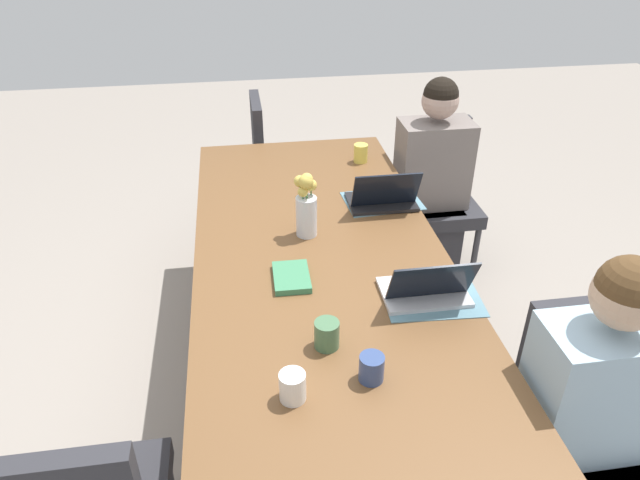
{
  "coord_description": "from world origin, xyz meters",
  "views": [
    {
      "loc": [
        2.03,
        -0.31,
        2.08
      ],
      "look_at": [
        0.0,
        0.0,
        0.79
      ],
      "focal_mm": 32.59,
      "sensor_mm": 36.0,
      "label": 1
    }
  ],
  "objects_px": {
    "person_far_left_mid": "(581,426)",
    "coffee_mug_centre_right": "(327,334)",
    "book_red_cover": "(291,277)",
    "laptop_far_left_mid": "(426,289)",
    "chair_far_left_near": "(435,189)",
    "flower_vase": "(306,205)",
    "dining_table": "(320,263)",
    "coffee_mug_near_left": "(371,368)",
    "coffee_mug_centre_left": "(361,153)",
    "chair_far_left_mid": "(584,412)",
    "coffee_mug_near_right": "(293,386)",
    "laptop_far_left_near": "(383,198)",
    "chair_head_left_left_far": "(276,157)",
    "person_far_left_near": "(430,191)"
  },
  "relations": [
    {
      "from": "chair_far_left_mid",
      "to": "coffee_mug_near_right",
      "type": "height_order",
      "value": "chair_far_left_mid"
    },
    {
      "from": "dining_table",
      "to": "person_far_left_mid",
      "type": "relative_size",
      "value": 2.01
    },
    {
      "from": "laptop_far_left_near",
      "to": "coffee_mug_centre_right",
      "type": "relative_size",
      "value": 3.21
    },
    {
      "from": "person_far_left_near",
      "to": "person_far_left_mid",
      "type": "xyz_separation_m",
      "value": [
        1.73,
        -0.03,
        0.0
      ]
    },
    {
      "from": "chair_far_left_mid",
      "to": "laptop_far_left_mid",
      "type": "xyz_separation_m",
      "value": [
        -0.41,
        -0.47,
        0.29
      ]
    },
    {
      "from": "dining_table",
      "to": "person_far_left_mid",
      "type": "bearing_deg",
      "value": 40.88
    },
    {
      "from": "laptop_far_left_near",
      "to": "coffee_mug_near_left",
      "type": "bearing_deg",
      "value": -15.58
    },
    {
      "from": "chair_far_left_near",
      "to": "book_red_cover",
      "type": "height_order",
      "value": "chair_far_left_near"
    },
    {
      "from": "flower_vase",
      "to": "coffee_mug_centre_left",
      "type": "bearing_deg",
      "value": 151.23
    },
    {
      "from": "flower_vase",
      "to": "coffee_mug_near_right",
      "type": "distance_m",
      "value": 0.96
    },
    {
      "from": "flower_vase",
      "to": "coffee_mug_near_left",
      "type": "distance_m",
      "value": 0.91
    },
    {
      "from": "chair_far_left_near",
      "to": "flower_vase",
      "type": "height_order",
      "value": "flower_vase"
    },
    {
      "from": "person_far_left_near",
      "to": "dining_table",
      "type": "bearing_deg",
      "value": -42.25
    },
    {
      "from": "chair_far_left_mid",
      "to": "book_red_cover",
      "type": "height_order",
      "value": "chair_far_left_mid"
    },
    {
      "from": "book_red_cover",
      "to": "laptop_far_left_mid",
      "type": "bearing_deg",
      "value": 69.65
    },
    {
      "from": "person_far_left_mid",
      "to": "laptop_far_left_near",
      "type": "bearing_deg",
      "value": -161.74
    },
    {
      "from": "chair_far_left_mid",
      "to": "coffee_mug_near_left",
      "type": "xyz_separation_m",
      "value": [
        -0.03,
        -0.76,
        0.29
      ]
    },
    {
      "from": "coffee_mug_near_left",
      "to": "dining_table",
      "type": "bearing_deg",
      "value": -176.44
    },
    {
      "from": "coffee_mug_centre_right",
      "to": "book_red_cover",
      "type": "relative_size",
      "value": 0.5
    },
    {
      "from": "person_far_left_near",
      "to": "coffee_mug_centre_right",
      "type": "bearing_deg",
      "value": -30.32
    },
    {
      "from": "person_far_left_near",
      "to": "laptop_far_left_mid",
      "type": "xyz_separation_m",
      "value": [
        1.24,
        -0.44,
        0.26
      ]
    },
    {
      "from": "coffee_mug_centre_right",
      "to": "book_red_cover",
      "type": "distance_m",
      "value": 0.4
    },
    {
      "from": "dining_table",
      "to": "coffee_mug_near_left",
      "type": "height_order",
      "value": "coffee_mug_near_left"
    },
    {
      "from": "dining_table",
      "to": "chair_far_left_near",
      "type": "distance_m",
      "value": 1.27
    },
    {
      "from": "dining_table",
      "to": "laptop_far_left_near",
      "type": "distance_m",
      "value": 0.5
    },
    {
      "from": "coffee_mug_near_right",
      "to": "coffee_mug_centre_left",
      "type": "height_order",
      "value": "coffee_mug_centre_left"
    },
    {
      "from": "coffee_mug_near_left",
      "to": "coffee_mug_centre_left",
      "type": "xyz_separation_m",
      "value": [
        -1.62,
        0.31,
        0.0
      ]
    },
    {
      "from": "chair_far_left_mid",
      "to": "laptop_far_left_near",
      "type": "relative_size",
      "value": 2.81
    },
    {
      "from": "chair_far_left_mid",
      "to": "laptop_far_left_mid",
      "type": "distance_m",
      "value": 0.68
    },
    {
      "from": "dining_table",
      "to": "coffee_mug_centre_right",
      "type": "relative_size",
      "value": 24.05
    },
    {
      "from": "chair_far_left_near",
      "to": "book_red_cover",
      "type": "bearing_deg",
      "value": -41.02
    },
    {
      "from": "person_far_left_mid",
      "to": "coffee_mug_centre_right",
      "type": "relative_size",
      "value": 11.99
    },
    {
      "from": "book_red_cover",
      "to": "chair_far_left_near",
      "type": "bearing_deg",
      "value": 140.08
    },
    {
      "from": "chair_far_left_mid",
      "to": "chair_head_left_left_far",
      "type": "distance_m",
      "value": 2.49
    },
    {
      "from": "chair_far_left_mid",
      "to": "flower_vase",
      "type": "relative_size",
      "value": 3.05
    },
    {
      "from": "chair_far_left_mid",
      "to": "chair_far_left_near",
      "type": "bearing_deg",
      "value": 179.01
    },
    {
      "from": "chair_head_left_left_far",
      "to": "coffee_mug_near_left",
      "type": "xyz_separation_m",
      "value": [
        2.29,
        0.11,
        0.29
      ]
    },
    {
      "from": "chair_far_left_near",
      "to": "coffee_mug_near_right",
      "type": "bearing_deg",
      "value": -31.04
    },
    {
      "from": "chair_far_left_mid",
      "to": "coffee_mug_centre_right",
      "type": "distance_m",
      "value": 0.95
    },
    {
      "from": "coffee_mug_centre_right",
      "to": "chair_far_left_near",
      "type": "bearing_deg",
      "value": 149.22
    },
    {
      "from": "chair_far_left_mid",
      "to": "laptop_far_left_near",
      "type": "distance_m",
      "value": 1.25
    },
    {
      "from": "laptop_far_left_mid",
      "to": "laptop_far_left_near",
      "type": "distance_m",
      "value": 0.72
    },
    {
      "from": "laptop_far_left_mid",
      "to": "coffee_mug_near_right",
      "type": "xyz_separation_m",
      "value": [
        0.42,
        -0.54,
        0.01
      ]
    },
    {
      "from": "coffee_mug_near_left",
      "to": "coffee_mug_centre_left",
      "type": "distance_m",
      "value": 1.65
    },
    {
      "from": "coffee_mug_centre_right",
      "to": "dining_table",
      "type": "bearing_deg",
      "value": 173.59
    },
    {
      "from": "coffee_mug_near_right",
      "to": "person_far_left_mid",
      "type": "bearing_deg",
      "value": 86.06
    },
    {
      "from": "person_far_left_mid",
      "to": "chair_far_left_mid",
      "type": "bearing_deg",
      "value": 141.24
    },
    {
      "from": "chair_far_left_near",
      "to": "laptop_far_left_near",
      "type": "height_order",
      "value": "laptop_far_left_near"
    },
    {
      "from": "chair_head_left_left_far",
      "to": "coffee_mug_centre_left",
      "type": "xyz_separation_m",
      "value": [
        0.68,
        0.42,
        0.29
      ]
    },
    {
      "from": "person_far_left_mid",
      "to": "flower_vase",
      "type": "relative_size",
      "value": 4.05
    }
  ]
}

